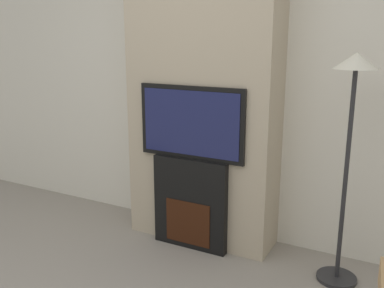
% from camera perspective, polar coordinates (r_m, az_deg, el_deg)
% --- Properties ---
extents(wall_back, '(6.00, 0.06, 2.70)m').
position_cam_1_polar(wall_back, '(3.54, 3.09, 9.37)').
color(wall_back, silver).
rests_on(wall_back, ground_plane).
extents(chimney_breast, '(1.20, 0.37, 2.70)m').
position_cam_1_polar(chimney_breast, '(3.35, 1.51, 9.11)').
color(chimney_breast, tan).
rests_on(chimney_breast, ground_plane).
extents(fireplace, '(0.62, 0.15, 0.73)m').
position_cam_1_polar(fireplace, '(3.42, -0.01, -7.84)').
color(fireplace, black).
rests_on(fireplace, ground_plane).
extents(television, '(0.87, 0.07, 0.56)m').
position_cam_1_polar(television, '(3.23, -0.03, 2.87)').
color(television, black).
rests_on(television, fireplace).
extents(floor_lamp, '(0.28, 0.28, 1.55)m').
position_cam_1_polar(floor_lamp, '(2.88, 20.47, 3.44)').
color(floor_lamp, '#262628').
rests_on(floor_lamp, ground_plane).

